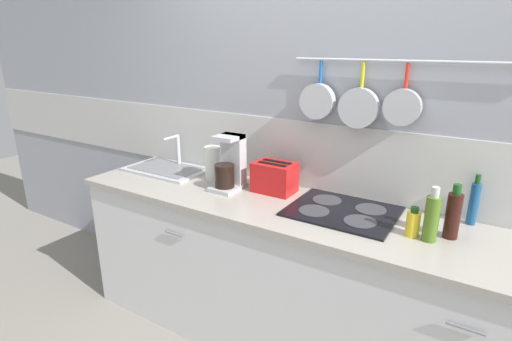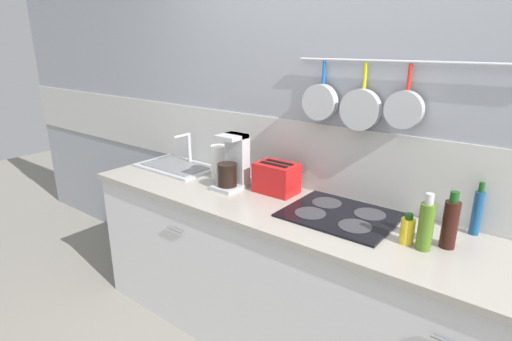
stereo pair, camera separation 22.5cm
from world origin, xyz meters
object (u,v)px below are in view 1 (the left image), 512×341
at_px(paper_towel_roll, 213,163).
at_px(bottle_cooking_wine, 474,203).
at_px(coffee_maker, 230,166).
at_px(bottle_sesame_oil, 432,217).
at_px(bottle_dish_soap, 413,223).
at_px(toaster, 274,177).
at_px(bottle_hot_sauce, 453,214).

bearing_deg(paper_towel_roll, bottle_cooking_wine, 5.09).
distance_m(coffee_maker, bottle_cooking_wine, 1.33).
relative_size(paper_towel_roll, bottle_sesame_oil, 0.85).
height_order(bottle_dish_soap, bottle_sesame_oil, bottle_sesame_oil).
distance_m(coffee_maker, bottle_dish_soap, 1.10).
height_order(paper_towel_roll, coffee_maker, coffee_maker).
bearing_deg(bottle_dish_soap, toaster, 168.61).
height_order(coffee_maker, bottle_dish_soap, coffee_maker).
bearing_deg(paper_towel_roll, bottle_sesame_oil, -6.77).
xyz_separation_m(bottle_dish_soap, bottle_sesame_oil, (0.08, -0.01, 0.05)).
distance_m(paper_towel_roll, bottle_cooking_wine, 1.51).
bearing_deg(coffee_maker, bottle_hot_sauce, -0.16).
relative_size(bottle_dish_soap, bottle_hot_sauce, 0.55).
relative_size(bottle_dish_soap, bottle_cooking_wine, 0.56).
bearing_deg(paper_towel_roll, bottle_dish_soap, -6.84).
relative_size(toaster, bottle_dish_soap, 1.81).
bearing_deg(bottle_hot_sauce, toaster, 174.69).
bearing_deg(toaster, bottle_hot_sauce, -5.31).
xyz_separation_m(coffee_maker, bottle_hot_sauce, (1.25, -0.00, -0.03)).
bearing_deg(bottle_dish_soap, bottle_cooking_wine, 52.64).
xyz_separation_m(toaster, bottle_hot_sauce, (0.98, -0.09, 0.02)).
xyz_separation_m(coffee_maker, bottle_dish_soap, (1.09, -0.08, -0.08)).
relative_size(coffee_maker, bottle_hot_sauce, 1.29).
distance_m(bottle_sesame_oil, bottle_cooking_wine, 0.33).
xyz_separation_m(bottle_dish_soap, bottle_hot_sauce, (0.15, 0.08, 0.05)).
bearing_deg(bottle_hot_sauce, paper_towel_roll, 176.88).
distance_m(paper_towel_roll, coffee_maker, 0.21).
distance_m(coffee_maker, bottle_sesame_oil, 1.17).
distance_m(toaster, bottle_sesame_oil, 0.92).
relative_size(toaster, bottle_sesame_oil, 1.01).
bearing_deg(bottle_hot_sauce, bottle_dish_soap, -153.62).
bearing_deg(bottle_hot_sauce, coffee_maker, 179.84).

